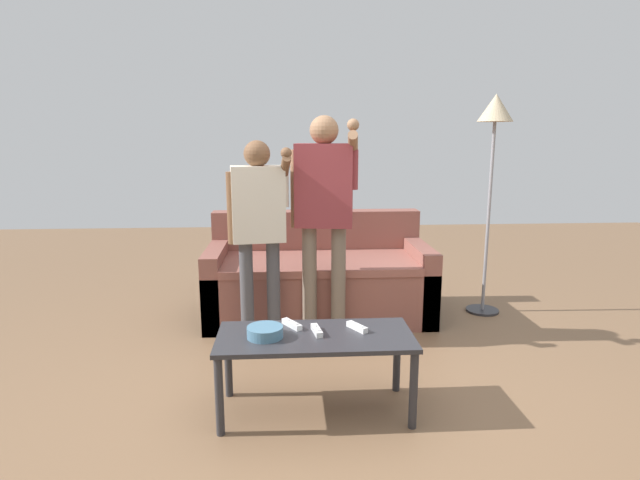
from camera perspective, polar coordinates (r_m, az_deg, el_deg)
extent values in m
plane|color=brown|center=(2.99, 1.70, -18.69)|extent=(12.00, 12.00, 0.00)
cube|color=brown|center=(4.33, -0.14, -5.61)|extent=(1.84, 0.89, 0.45)
cube|color=#94584D|center=(4.19, -0.08, -2.53)|extent=(1.56, 0.77, 0.06)
cube|color=brown|center=(4.57, -0.42, 0.83)|extent=(1.84, 0.18, 0.40)
cube|color=brown|center=(4.34, -11.46, -4.69)|extent=(0.14, 0.89, 0.62)
cube|color=brown|center=(4.44, 10.92, -4.30)|extent=(0.14, 0.89, 0.62)
cube|color=#2D2D33|center=(2.80, -0.53, -10.83)|extent=(1.06, 0.47, 0.03)
cylinder|color=#2D2D33|center=(2.73, -11.25, -16.86)|extent=(0.04, 0.04, 0.42)
cylinder|color=#2D2D33|center=(2.79, 10.45, -16.27)|extent=(0.04, 0.04, 0.42)
cylinder|color=#2D2D33|center=(3.09, -10.26, -13.32)|extent=(0.04, 0.04, 0.42)
cylinder|color=#2D2D33|center=(3.14, 8.63, -12.89)|extent=(0.04, 0.04, 0.42)
cylinder|color=teal|center=(2.77, -6.20, -10.22)|extent=(0.19, 0.19, 0.06)
ellipsoid|color=white|center=(2.74, -5.39, -10.56)|extent=(0.06, 0.09, 0.05)
cylinder|color=#4C4C51|center=(2.74, -5.39, -9.94)|extent=(0.02, 0.02, 0.01)
cylinder|color=#2D2D33|center=(4.71, 17.75, -7.52)|extent=(0.28, 0.28, 0.02)
cylinder|color=gray|center=(4.52, 18.38, 2.27)|extent=(0.03, 0.03, 1.60)
cone|color=#C1AD89|center=(4.48, 19.14, 13.87)|extent=(0.29, 0.29, 0.22)
cylinder|color=#47474C|center=(3.73, -8.21, -6.01)|extent=(0.10, 0.10, 0.77)
cylinder|color=#47474C|center=(3.74, -5.24, -5.88)|extent=(0.10, 0.10, 0.77)
cube|color=beige|center=(3.59, -6.96, 4.03)|extent=(0.39, 0.24, 0.53)
sphere|color=brown|center=(3.57, -7.10, 9.59)|extent=(0.18, 0.18, 0.18)
cylinder|color=brown|center=(3.59, -9.88, 3.54)|extent=(0.07, 0.07, 0.50)
cylinder|color=beige|center=(3.60, -4.07, 5.73)|extent=(0.07, 0.07, 0.25)
cylinder|color=brown|center=(3.52, -3.96, 8.09)|extent=(0.09, 0.25, 0.19)
sphere|color=brown|center=(3.44, -3.82, 9.73)|extent=(0.07, 0.07, 0.07)
cylinder|color=#756656|center=(3.81, -1.18, -4.83)|extent=(0.11, 0.11, 0.86)
cylinder|color=#756656|center=(3.79, 2.07, -4.90)|extent=(0.11, 0.11, 0.86)
cube|color=brown|center=(3.66, 0.46, 6.14)|extent=(0.44, 0.27, 0.59)
sphere|color=#936B4C|center=(3.64, 0.47, 12.24)|extent=(0.20, 0.20, 0.20)
cylinder|color=#936B4C|center=(3.68, -2.74, 5.74)|extent=(0.08, 0.08, 0.56)
cylinder|color=brown|center=(3.64, 3.71, 7.88)|extent=(0.08, 0.08, 0.28)
cylinder|color=#936B4C|center=(3.57, 3.73, 10.74)|extent=(0.11, 0.29, 0.18)
sphere|color=#936B4C|center=(3.51, 3.74, 12.79)|extent=(0.08, 0.08, 0.08)
cube|color=white|center=(2.81, -0.37, -10.13)|extent=(0.06, 0.16, 0.03)
cylinder|color=silver|center=(2.83, -0.50, -9.61)|extent=(0.01, 0.01, 0.00)
cube|color=silver|center=(2.76, -0.16, -10.14)|extent=(0.02, 0.02, 0.00)
cube|color=white|center=(2.90, -3.18, -9.43)|extent=(0.12, 0.15, 0.03)
cylinder|color=silver|center=(2.92, -3.50, -8.96)|extent=(0.01, 0.01, 0.00)
cube|color=silver|center=(2.86, -2.66, -9.39)|extent=(0.02, 0.02, 0.00)
cube|color=white|center=(2.87, 4.18, -9.72)|extent=(0.11, 0.14, 0.03)
cylinder|color=silver|center=(2.88, 3.84, -9.26)|extent=(0.01, 0.01, 0.00)
cube|color=silver|center=(2.83, 4.76, -9.66)|extent=(0.02, 0.02, 0.00)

